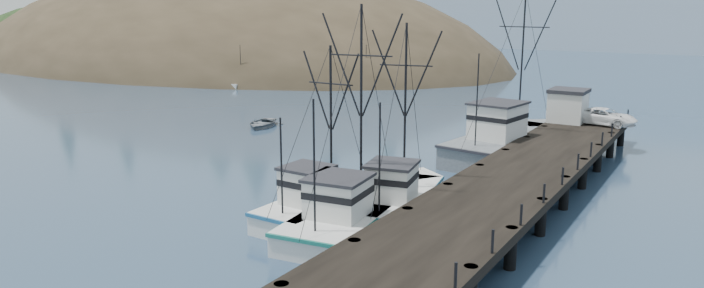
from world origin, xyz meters
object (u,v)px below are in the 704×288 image
(work_vessel, at_px, (509,141))
(pier_shed, at_px, (568,105))
(motorboat, at_px, (262,127))
(trawler_far, at_px, (399,198))
(pier, at_px, (521,175))
(trawler_near, at_px, (352,213))
(trawler_mid, at_px, (322,204))
(pickup_truck, at_px, (605,117))

(work_vessel, xyz_separation_m, pier_shed, (2.80, 6.81, 2.19))
(pier_shed, distance_m, motorboat, 28.57)
(trawler_far, relative_size, pier_shed, 3.47)
(pier, xyz_separation_m, trawler_near, (-6.29, -9.14, -0.87))
(trawler_mid, relative_size, pickup_truck, 1.96)
(work_vessel, height_order, pickup_truck, work_vessel)
(trawler_far, distance_m, work_vessel, 16.71)
(trawler_far, xyz_separation_m, pickup_truck, (6.89, 23.48, 1.88))
(trawler_near, bearing_deg, pier, 55.46)
(pier_shed, distance_m, pickup_truck, 3.08)
(pier, relative_size, trawler_far, 3.97)
(pier, bearing_deg, trawler_near, -124.54)
(pier, relative_size, pier_shed, 13.75)
(work_vessel, bearing_deg, pier_shed, 67.66)
(pier, height_order, trawler_near, trawler_near)
(trawler_far, relative_size, pickup_truck, 2.20)
(trawler_mid, distance_m, pickup_truck, 28.56)
(pier_shed, bearing_deg, trawler_near, -100.01)
(work_vessel, distance_m, pickup_truck, 9.07)
(pier, distance_m, pickup_truck, 18.09)
(pier, relative_size, pickup_truck, 8.71)
(trawler_near, xyz_separation_m, pier_shed, (4.79, 27.14, 2.60))
(trawler_near, xyz_separation_m, work_vessel, (1.99, 20.32, 0.41))
(pier, xyz_separation_m, motorboat, (-28.90, 10.66, -1.69))
(work_vessel, bearing_deg, trawler_mid, -102.13)
(trawler_far, height_order, pickup_truck, trawler_far)
(trawler_near, relative_size, pickup_truck, 2.40)
(pier, height_order, pier_shed, pier_shed)
(trawler_near, distance_m, work_vessel, 20.43)
(pickup_truck, distance_m, motorboat, 31.39)
(trawler_near, distance_m, trawler_far, 3.76)
(pickup_truck, bearing_deg, work_vessel, 148.94)
(pier, height_order, work_vessel, work_vessel)
(pier, bearing_deg, trawler_far, -134.50)
(motorboat, bearing_deg, work_vessel, -18.22)
(pier, relative_size, motorboat, 9.05)
(work_vessel, xyz_separation_m, motorboat, (-24.60, -0.53, -1.23))
(pier, xyz_separation_m, pickup_truck, (1.50, 18.00, 1.01))
(trawler_mid, height_order, pier_shed, trawler_mid)
(trawler_mid, xyz_separation_m, pier_shed, (7.06, 26.66, 2.60))
(work_vessel, relative_size, pickup_truck, 3.13)
(trawler_near, xyz_separation_m, pickup_truck, (7.79, 27.14, 1.88))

